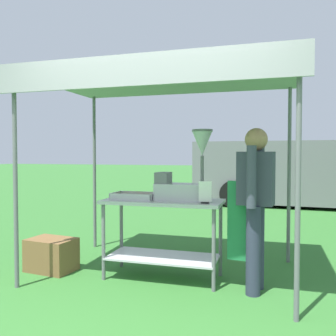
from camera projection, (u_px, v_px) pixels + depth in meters
The scene contains 9 objects.
ground_plane at pixel (227, 211), 8.64m from camera, with size 70.00×70.00×0.00m, color #33702D.
stall_canopy at pixel (165, 83), 3.99m from camera, with size 2.89×1.88×2.23m.
donut_cart at pixel (163, 222), 3.95m from camera, with size 1.29×0.58×0.86m.
donut_tray at pixel (134, 197), 4.01m from camera, with size 0.48×0.30×0.07m.
donut_fryer at pixel (186, 177), 3.88m from camera, with size 0.61×0.28×0.76m.
menu_sign at pixel (205, 194), 3.65m from camera, with size 0.13×0.05×0.22m.
vendor at pixel (255, 200), 3.54m from camera, with size 0.46×0.54×1.61m.
supply_crate at pixel (51, 255), 4.21m from camera, with size 0.57×0.43×0.37m.
van_grey at pixel (305, 172), 9.57m from camera, with size 5.78×2.28×1.69m.
Camera 1 is at (1.05, -2.64, 1.35)m, focal length 38.71 mm.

